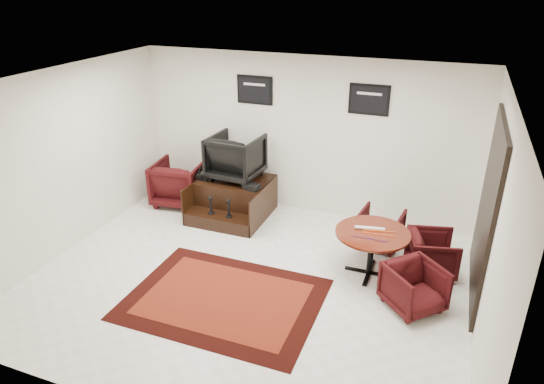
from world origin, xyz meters
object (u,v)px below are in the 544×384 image
at_px(armchair_side, 179,181).
at_px(meeting_table, 372,237).
at_px(table_chair_corner, 414,286).
at_px(table_chair_back, 381,227).
at_px(shine_chair, 236,155).
at_px(table_chair_window, 432,252).
at_px(shine_podium, 234,199).

relative_size(armchair_side, meeting_table, 0.87).
distance_m(meeting_table, table_chair_corner, 0.93).
bearing_deg(table_chair_back, shine_chair, -0.47).
bearing_deg(table_chair_back, table_chair_window, 154.93).
bearing_deg(armchair_side, table_chair_back, 169.19).
relative_size(meeting_table, table_chair_corner, 1.55).
xyz_separation_m(meeting_table, table_chair_back, (0.00, 0.87, -0.27)).
bearing_deg(table_chair_back, armchair_side, 2.86).
relative_size(armchair_side, table_chair_back, 1.37).
bearing_deg(meeting_table, table_chair_corner, -41.29).
relative_size(meeting_table, table_chair_window, 1.55).
distance_m(meeting_table, table_chair_window, 0.94).
height_order(armchair_side, table_chair_corner, armchair_side).
distance_m(armchair_side, table_chair_window, 4.70).
bearing_deg(armchair_side, shine_podium, 170.14).
relative_size(shine_podium, table_chair_window, 1.92).
bearing_deg(meeting_table, table_chair_back, 89.98).
bearing_deg(meeting_table, table_chair_window, 23.39).
bearing_deg(table_chair_window, shine_podium, 64.92).
height_order(shine_podium, table_chair_corner, table_chair_corner).
height_order(shine_podium, meeting_table, meeting_table).
height_order(shine_podium, shine_chair, shine_chair).
height_order(table_chair_back, table_chair_corner, table_chair_corner).
distance_m(shine_podium, table_chair_corner, 3.72).
xyz_separation_m(shine_podium, armchair_side, (-1.15, 0.06, 0.15)).
distance_m(shine_chair, meeting_table, 2.96).
xyz_separation_m(armchair_side, table_chair_corner, (4.48, -1.71, -0.12)).
height_order(shine_chair, armchair_side, shine_chair).
height_order(armchair_side, meeting_table, armchair_side).
bearing_deg(table_chair_corner, meeting_table, 93.53).
height_order(shine_chair, table_chair_back, shine_chair).
bearing_deg(table_chair_window, armchair_side, 67.01).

